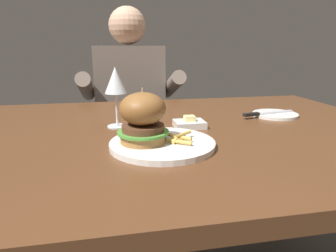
# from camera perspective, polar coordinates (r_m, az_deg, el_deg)

# --- Properties ---
(dining_table) EXTENTS (1.45, 0.99, 0.74)m
(dining_table) POSITION_cam_1_polar(r_m,az_deg,el_deg) (0.92, 1.02, -5.10)
(dining_table) COLOR #56331C
(dining_table) RESTS_ON ground
(main_plate) EXTENTS (0.26, 0.26, 0.01)m
(main_plate) POSITION_cam_1_polar(r_m,az_deg,el_deg) (0.74, -1.07, -3.43)
(main_plate) COLOR white
(main_plate) RESTS_ON dining_table
(burger_sandwich) EXTENTS (0.13, 0.13, 0.13)m
(burger_sandwich) POSITION_cam_1_polar(r_m,az_deg,el_deg) (0.72, -4.81, 1.60)
(burger_sandwich) COLOR #9E6B38
(burger_sandwich) RESTS_ON main_plate
(fries_pile) EXTENTS (0.07, 0.09, 0.02)m
(fries_pile) POSITION_cam_1_polar(r_m,az_deg,el_deg) (0.74, 2.12, -2.22)
(fries_pile) COLOR #E0B251
(fries_pile) RESTS_ON main_plate
(wine_glass) EXTENTS (0.07, 0.07, 0.18)m
(wine_glass) POSITION_cam_1_polar(r_m,az_deg,el_deg) (0.91, -9.97, 8.16)
(wine_glass) COLOR silver
(wine_glass) RESTS_ON dining_table
(bread_plate) EXTENTS (0.16, 0.16, 0.01)m
(bread_plate) POSITION_cam_1_polar(r_m,az_deg,el_deg) (1.13, 19.73, 2.08)
(bread_plate) COLOR white
(bread_plate) RESTS_ON dining_table
(table_knife) EXTENTS (0.21, 0.06, 0.01)m
(table_knife) POSITION_cam_1_polar(r_m,az_deg,el_deg) (1.10, 17.83, 2.31)
(table_knife) COLOR silver
(table_knife) RESTS_ON bread_plate
(butter_dish) EXTENTS (0.09, 0.07, 0.04)m
(butter_dish) POSITION_cam_1_polar(r_m,az_deg,el_deg) (0.92, 4.10, 0.48)
(butter_dish) COLOR white
(butter_dish) RESTS_ON dining_table
(diner_person) EXTENTS (0.51, 0.36, 1.18)m
(diner_person) POSITION_cam_1_polar(r_m,az_deg,el_deg) (1.67, -7.13, 0.50)
(diner_person) COLOR #282833
(diner_person) RESTS_ON ground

